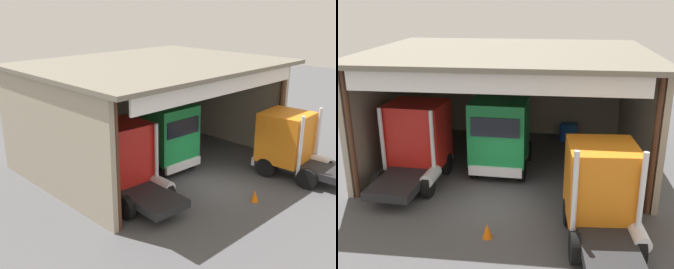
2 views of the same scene
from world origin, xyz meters
The scene contains 8 objects.
ground_plane centered at (0.00, 0.00, 0.00)m, with size 80.00×80.00×0.00m, color #4C4C4F.
workshop_shed centered at (0.00, 5.64, 3.87)m, with size 12.93×10.48×5.69m.
truck_red_center_right_bay centered at (-3.93, 2.20, 1.84)m, with size 2.76×5.09×3.59m.
truck_green_right_bay centered at (-0.27, 3.36, 1.85)m, with size 2.74×5.19×3.62m.
truck_orange_center_bay centered at (3.90, -1.69, 1.74)m, with size 2.68×4.77×3.59m.
oil_drum centered at (2.84, 8.36, 0.47)m, with size 0.58×0.58×0.94m, color #194CB2.
tool_cart centered at (3.09, 8.48, 0.50)m, with size 0.90×0.60×1.00m, color #1E59A5.
traffic_cone centered at (0.01, -2.27, 0.28)m, with size 0.36×0.36×0.56m, color orange.
Camera 1 is at (-14.78, -11.65, 8.80)m, focal length 44.26 mm.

